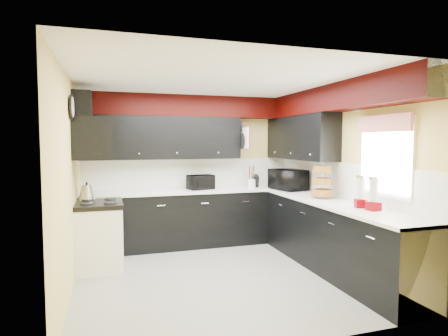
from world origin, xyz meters
The scene contains 35 objects.
ground centered at (0.00, 0.00, 0.00)m, with size 3.60×3.60×0.00m, color gray.
wall_back centered at (0.00, 1.80, 1.25)m, with size 3.60×0.06×2.50m, color #E0C666.
wall_right centered at (1.80, 0.00, 1.25)m, with size 0.06×3.60×2.50m, color #E0C666.
wall_left centered at (-1.80, 0.00, 1.25)m, with size 0.06×3.60×2.50m, color #E0C666.
ceiling centered at (0.00, 0.00, 2.50)m, with size 3.60×3.60×0.06m, color white.
cab_back centered at (0.00, 1.50, 0.45)m, with size 3.60×0.60×0.90m, color black.
cab_right centered at (1.50, -0.30, 0.45)m, with size 0.60×3.00×0.90m, color black.
counter_back centered at (0.00, 1.50, 0.92)m, with size 3.62×0.64×0.04m, color white.
counter_right centered at (1.50, -0.30, 0.92)m, with size 0.64×3.02×0.04m, color white.
splash_back centered at (0.00, 1.79, 1.19)m, with size 3.60×0.02×0.50m, color white.
splash_right centered at (1.79, 0.00, 1.19)m, with size 0.02×3.60×0.50m, color white.
upper_back centered at (-0.50, 1.62, 1.80)m, with size 2.60×0.35×0.70m, color black.
upper_right centered at (1.62, 0.90, 1.80)m, with size 0.35×1.80×0.70m, color black.
soffit_back centered at (0.00, 1.62, 2.33)m, with size 3.60×0.36×0.35m, color black.
soffit_right centered at (1.62, -0.18, 2.33)m, with size 0.36×3.24×0.35m, color black.
stove centered at (-1.50, 0.75, 0.43)m, with size 0.60×0.75×0.86m, color white.
cooktop centered at (-1.50, 0.75, 0.89)m, with size 0.62×0.77×0.06m, color black.
hood centered at (-1.55, 0.75, 1.78)m, with size 0.50×0.78×0.55m, color black.
hood_duct centered at (-1.68, 0.75, 2.20)m, with size 0.24×0.40×0.40m, color black.
window centered at (1.79, -0.90, 1.55)m, with size 0.03×0.86×0.96m, color white, non-canonical shape.
valance centered at (1.73, -0.90, 1.95)m, with size 0.04×0.88×0.20m, color red.
pan_top centered at (0.82, 1.55, 2.00)m, with size 0.03×0.22×0.40m, color black, non-canonical shape.
pan_mid centered at (0.82, 1.42, 1.75)m, with size 0.03×0.28×0.46m, color black, non-canonical shape.
pan_low centered at (0.82, 1.68, 1.72)m, with size 0.03×0.24×0.42m, color black, non-canonical shape.
cut_board centered at (0.83, 1.30, 1.80)m, with size 0.03×0.26×0.35m, color white.
baskets centered at (1.52, 0.05, 1.18)m, with size 0.27×0.27×0.50m, color brown, non-canonical shape.
clock centered at (-1.77, 0.25, 2.15)m, with size 0.03×0.30×0.30m, color black, non-canonical shape.
deco_plate centered at (1.77, -0.35, 2.25)m, with size 0.03×0.24×0.24m, color white, non-canonical shape.
toaster_oven centered at (0.11, 1.52, 1.06)m, with size 0.41×0.34×0.24m, color black.
microwave centered at (1.49, 1.02, 1.11)m, with size 0.61×0.42×0.34m, color black.
utensil_crock centered at (1.01, 1.49, 1.01)m, with size 0.14×0.14×0.15m, color white.
knife_block centered at (1.10, 1.52, 1.05)m, with size 0.10×0.14×0.21m, color black.
kettle centered at (-1.66, 1.03, 1.02)m, with size 0.23×0.23×0.20m, color #B3B2B7, non-canonical shape.
dispenser_a centered at (1.56, -0.98, 1.12)m, with size 0.13×0.13×0.36m, color #5B0A0A, non-canonical shape.
dispenser_b centered at (1.55, -0.77, 1.12)m, with size 0.13×0.13×0.36m, color #570713, non-canonical shape.
Camera 1 is at (-1.37, -4.56, 1.73)m, focal length 30.00 mm.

